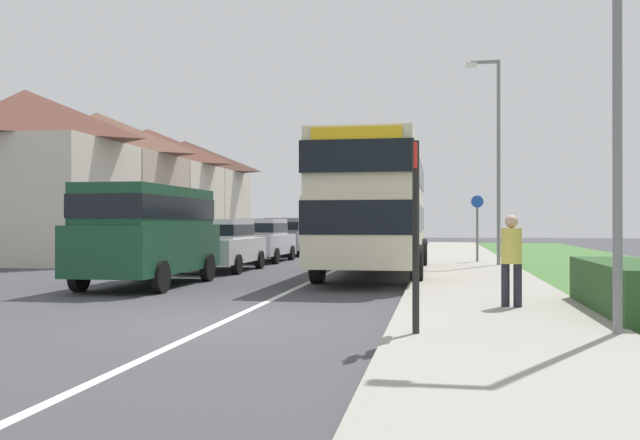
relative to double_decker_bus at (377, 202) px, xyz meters
name	(u,v)px	position (x,y,z in m)	size (l,w,h in m)	color
ground_plane	(221,323)	(-1.51, -9.88, -2.14)	(120.00, 120.00, 0.00)	#424247
lane_marking_centre	(314,280)	(-1.51, -1.88, -2.14)	(0.14, 60.00, 0.01)	silver
pavement_near_side	(479,287)	(2.69, -3.88, -2.08)	(3.20, 68.00, 0.12)	#9E998E
roadside_hedge	(629,291)	(4.79, -8.26, -1.69)	(1.10, 3.97, 0.90)	#2D5128
double_decker_bus	(377,202)	(0.00, 0.00, 0.00)	(2.80, 10.26, 3.70)	beige
parked_van_dark_green	(149,228)	(-5.14, -4.30, -0.73)	(2.11, 5.00, 2.40)	#19472D
parked_car_white	(221,243)	(-5.00, 0.87, -1.24)	(1.98, 4.23, 1.64)	silver
parked_car_silver	(262,238)	(-5.00, 6.08, -1.22)	(1.87, 4.43, 1.68)	#B7B7BC
parked_car_grey	(286,235)	(-5.15, 11.02, -1.19)	(1.96, 3.91, 1.74)	slate
pedestrian_at_stop	(511,256)	(2.99, -8.02, -1.17)	(0.34, 0.34, 1.67)	#23232D
bus_stop_sign	(416,223)	(1.49, -11.07, -0.60)	(0.09, 0.52, 2.60)	black
cycle_route_sign	(477,226)	(3.16, 5.55, -0.71)	(0.44, 0.08, 2.52)	slate
street_lamp_near	(608,44)	(3.94, -10.63, 1.71)	(1.14, 0.20, 6.63)	slate
street_lamp_mid	(495,148)	(3.66, 3.74, 1.90)	(1.14, 0.20, 6.99)	slate
house_terrace_far_side	(124,187)	(-13.72, 12.16, 1.15)	(6.96, 22.17, 6.59)	beige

